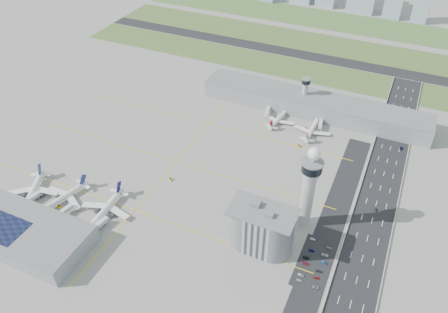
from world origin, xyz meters
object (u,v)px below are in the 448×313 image
at_px(admin_building, 262,228).
at_px(car_lot_10, 325,255).
at_px(car_lot_1, 301,275).
at_px(car_lot_8, 319,271).
at_px(car_lot_11, 329,248).
at_px(car_hw_4, 392,110).
at_px(jet_bridge_near_1, 56,218).
at_px(car_hw_1, 375,210).
at_px(car_lot_3, 306,258).
at_px(control_tower, 309,185).
at_px(airplane_near_b, 62,195).
at_px(tug_1, 119,210).
at_px(tug_2, 114,191).
at_px(car_lot_7, 316,278).
at_px(tug_3, 170,179).
at_px(car_hw_2, 401,149).
at_px(tug_5, 299,146).
at_px(jet_bridge_far_1, 321,121).
at_px(car_lot_5, 313,239).
at_px(car_lot_6, 316,287).
at_px(airplane_near_c, 104,207).
at_px(jet_bridge_far_0, 269,109).
at_px(jet_bridge_near_2, 92,232).
at_px(car_lot_0, 299,280).
at_px(secondary_tower, 305,91).
at_px(jet_bridge_near_0, 23,206).
at_px(car_lot_4, 312,251).
at_px(tug_4, 271,128).
at_px(car_lot_9, 324,263).
at_px(car_lot_2, 306,264).
at_px(airplane_far_a, 279,117).
at_px(airplane_far_b, 312,127).
at_px(tug_0, 59,206).

distance_m(admin_building, car_lot_10, 44.06).
bearing_deg(car_lot_1, car_lot_8, -56.82).
xyz_separation_m(car_lot_11, car_hw_4, (13.90, 188.56, -0.02)).
relative_size(jet_bridge_near_1, car_hw_1, 3.66).
bearing_deg(car_lot_3, control_tower, 11.35).
bearing_deg(airplane_near_b, tug_1, 115.42).
height_order(tug_2, car_lot_7, tug_2).
distance_m(airplane_near_b, tug_3, 78.51).
bearing_deg(tug_3, car_lot_7, -13.90).
xyz_separation_m(jet_bridge_near_1, car_hw_2, (206.10, 183.35, -2.20)).
bearing_deg(tug_1, tug_5, -22.53).
bearing_deg(jet_bridge_far_1, car_lot_7, 3.79).
relative_size(car_lot_5, car_lot_6, 0.81).
bearing_deg(tug_2, jet_bridge_far_1, 155.95).
height_order(airplane_near_c, jet_bridge_far_0, airplane_near_c).
bearing_deg(jet_bridge_near_2, car_lot_3, -63.39).
distance_m(jet_bridge_far_0, car_lot_0, 189.01).
xyz_separation_m(secondary_tower, car_lot_5, (52.08, -154.07, -18.22)).
bearing_deg(jet_bridge_near_0, car_lot_11, -65.32).
relative_size(car_lot_0, car_lot_4, 0.92).
height_order(car_lot_3, car_lot_10, car_lot_10).
xyz_separation_m(tug_4, car_lot_7, (78.45, -137.57, -0.48)).
distance_m(admin_building, airplane_near_b, 146.08).
relative_size(jet_bridge_near_1, car_lot_9, 3.57).
relative_size(jet_bridge_near_1, car_lot_6, 3.20).
bearing_deg(car_lot_8, car_lot_6, -175.12).
xyz_separation_m(tug_5, car_lot_7, (48.27, -122.86, -0.40)).
relative_size(airplane_near_c, jet_bridge_far_0, 3.18).
relative_size(car_lot_2, car_lot_6, 0.90).
bearing_deg(control_tower, jet_bridge_far_1, 99.16).
bearing_deg(airplane_far_a, airplane_near_c, 162.90).
distance_m(airplane_far_b, car_hw_1, 100.37).
bearing_deg(car_lot_6, tug_0, 88.18).
bearing_deg(car_lot_0, car_lot_8, -47.34).
bearing_deg(airplane_near_c, car_lot_2, 92.66).
xyz_separation_m(airplane_far_a, car_lot_0, (66.91, -158.41, -4.49)).
bearing_deg(car_lot_10, car_lot_11, -16.16).
distance_m(admin_building, car_hw_2, 161.57).
bearing_deg(admin_building, tug_3, 160.20).
relative_size(airplane_far_a, car_lot_9, 9.22).
relative_size(car_lot_4, car_hw_4, 1.15).
bearing_deg(airplane_near_c, car_lot_6, 86.80).
xyz_separation_m(jet_bridge_near_2, car_hw_4, (160.80, 242.77, -2.30)).
bearing_deg(car_lot_1, airplane_near_b, 87.27).
height_order(airplane_near_b, jet_bridge_far_1, airplane_near_b).
height_order(admin_building, jet_bridge_near_1, admin_building).
bearing_deg(car_lot_3, airplane_near_b, 88.64).
bearing_deg(tug_3, car_lot_6, -16.41).
distance_m(airplane_far_b, car_lot_7, 154.35).
distance_m(jet_bridge_far_0, tug_1, 174.57).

